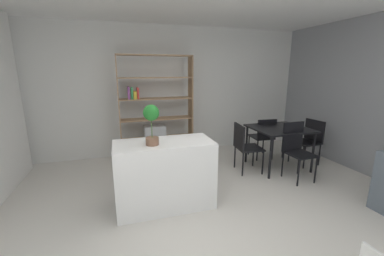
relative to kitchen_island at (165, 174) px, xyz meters
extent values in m
plane|color=beige|center=(0.38, -0.48, -0.46)|extent=(9.12, 9.12, 0.00)
cube|color=silver|center=(0.38, 2.28, 0.92)|extent=(6.63, 0.06, 2.76)
cube|color=white|center=(0.00, 0.00, 0.00)|extent=(1.30, 0.61, 0.92)
cylinder|color=brown|center=(-0.16, -0.08, 0.51)|extent=(0.17, 0.17, 0.10)
cylinder|color=#476633|center=(-0.16, -0.08, 0.68)|extent=(0.01, 0.01, 0.24)
sphere|color=#1F6C26|center=(-0.16, -0.08, 0.87)|extent=(0.20, 0.20, 0.20)
cube|color=#997551|center=(-0.53, 1.90, 0.61)|extent=(0.02, 0.32, 2.13)
cube|color=#997551|center=(0.94, 1.90, 0.61)|extent=(0.02, 0.32, 2.13)
cube|color=#997551|center=(0.20, 1.90, 1.66)|extent=(1.49, 0.32, 0.02)
cube|color=#997551|center=(0.20, 1.90, -0.45)|extent=(1.49, 0.32, 0.02)
cube|color=#997551|center=(0.20, 1.90, -0.02)|extent=(1.45, 0.32, 0.02)
cube|color=#997551|center=(0.20, 1.90, 0.40)|extent=(1.45, 0.32, 0.02)
cube|color=#997551|center=(0.20, 1.90, 0.82)|extent=(1.45, 0.32, 0.02)
cube|color=#997551|center=(0.20, 1.90, 1.23)|extent=(1.45, 0.32, 0.02)
cube|color=#38383D|center=(-0.46, 1.90, -0.32)|extent=(0.05, 0.26, 0.23)
cube|color=red|center=(-0.38, 1.90, -0.36)|extent=(0.05, 0.26, 0.15)
cube|color=#8E4793|center=(-0.31, 1.90, -0.34)|extent=(0.06, 0.26, 0.19)
cube|color=gold|center=(-0.23, 1.90, -0.33)|extent=(0.04, 0.26, 0.21)
cube|color=#8E4793|center=(-0.33, 1.90, 0.94)|extent=(0.03, 0.26, 0.24)
cube|color=#338E4C|center=(-0.27, 1.90, 0.94)|extent=(0.03, 0.26, 0.23)
cube|color=gold|center=(-0.22, 1.90, 0.90)|extent=(0.06, 0.26, 0.15)
cube|color=red|center=(-0.16, 1.90, 0.93)|extent=(0.04, 0.26, 0.22)
cube|color=#B7BABC|center=(0.15, 1.90, 0.12)|extent=(0.44, 0.28, 0.26)
cube|color=black|center=(2.33, 0.71, 0.31)|extent=(1.01, 0.93, 0.03)
cylinder|color=black|center=(1.88, 0.31, -0.08)|extent=(0.04, 0.04, 0.76)
cylinder|color=black|center=(2.78, 0.31, -0.08)|extent=(0.04, 0.04, 0.76)
cylinder|color=black|center=(1.88, 1.12, -0.08)|extent=(0.04, 0.04, 0.76)
cylinder|color=black|center=(2.78, 1.12, -0.08)|extent=(0.04, 0.04, 0.76)
cube|color=black|center=(2.33, 1.30, -0.01)|extent=(0.44, 0.49, 0.03)
cube|color=black|center=(2.31, 1.09, 0.21)|extent=(0.41, 0.06, 0.41)
cylinder|color=black|center=(2.52, 1.49, -0.24)|extent=(0.03, 0.03, 0.44)
cylinder|color=black|center=(2.17, 1.51, -0.24)|extent=(0.03, 0.03, 0.44)
cylinder|color=black|center=(2.49, 1.09, -0.24)|extent=(0.03, 0.03, 0.44)
cylinder|color=black|center=(2.14, 1.12, -0.24)|extent=(0.03, 0.03, 0.44)
cube|color=black|center=(2.96, 0.71, -0.01)|extent=(0.50, 0.49, 0.03)
cube|color=black|center=(3.17, 0.74, 0.21)|extent=(0.08, 0.44, 0.42)
cylinder|color=black|center=(2.74, 0.88, -0.24)|extent=(0.03, 0.03, 0.43)
cylinder|color=black|center=(2.78, 0.50, -0.24)|extent=(0.03, 0.03, 0.43)
cylinder|color=black|center=(3.13, 0.92, -0.24)|extent=(0.03, 0.03, 0.43)
cylinder|color=black|center=(3.17, 0.54, -0.24)|extent=(0.03, 0.03, 0.43)
cube|color=black|center=(2.33, 0.13, 0.01)|extent=(0.42, 0.46, 0.03)
cube|color=black|center=(2.32, 0.34, 0.27)|extent=(0.41, 0.04, 0.50)
cylinder|color=black|center=(2.16, -0.07, -0.23)|extent=(0.03, 0.03, 0.45)
cylinder|color=black|center=(2.51, -0.06, -0.23)|extent=(0.03, 0.03, 0.45)
cylinder|color=black|center=(2.15, 0.32, -0.23)|extent=(0.03, 0.03, 0.45)
cylinder|color=black|center=(2.50, 0.33, -0.23)|extent=(0.03, 0.03, 0.45)
cube|color=black|center=(1.70, 0.71, -0.01)|extent=(0.48, 0.50, 0.03)
cube|color=black|center=(1.50, 0.74, 0.22)|extent=(0.08, 0.46, 0.43)
cylinder|color=black|center=(1.87, 0.50, -0.24)|extent=(0.03, 0.03, 0.44)
cylinder|color=black|center=(1.91, 0.89, -0.24)|extent=(0.03, 0.03, 0.44)
cylinder|color=black|center=(1.49, 0.54, -0.24)|extent=(0.03, 0.03, 0.44)
cylinder|color=black|center=(1.53, 0.93, -0.24)|extent=(0.03, 0.03, 0.44)
camera|label=1|loc=(-0.53, -3.01, 1.38)|focal=22.56mm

